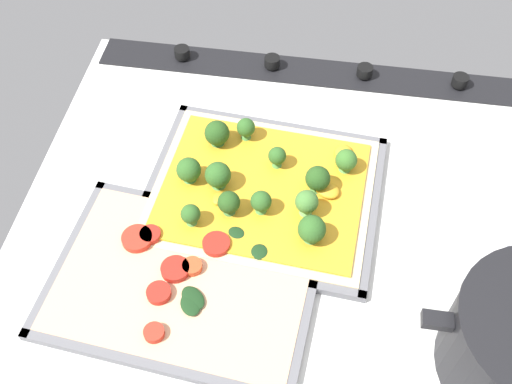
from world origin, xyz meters
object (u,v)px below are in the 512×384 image
at_px(broccoli_pizza, 262,187).
at_px(veggie_pizza_back, 182,278).
at_px(baking_tray_back, 184,282).
at_px(baking_tray_front, 262,194).

height_order(broccoli_pizza, veggie_pizza_back, broccoli_pizza).
distance_m(broccoli_pizza, veggie_pizza_back, 0.19).
distance_m(broccoli_pizza, baking_tray_back, 0.19).
bearing_deg(broccoli_pizza, baking_tray_back, 63.08).
bearing_deg(baking_tray_back, broccoli_pizza, -116.92).
bearing_deg(broccoli_pizza, veggie_pizza_back, 62.36).
relative_size(broccoli_pizza, veggie_pizza_back, 0.97).
distance_m(baking_tray_front, broccoli_pizza, 0.02).
xyz_separation_m(baking_tray_back, veggie_pizza_back, (0.00, -0.00, 0.01)).
relative_size(broccoli_pizza, baking_tray_back, 0.90).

